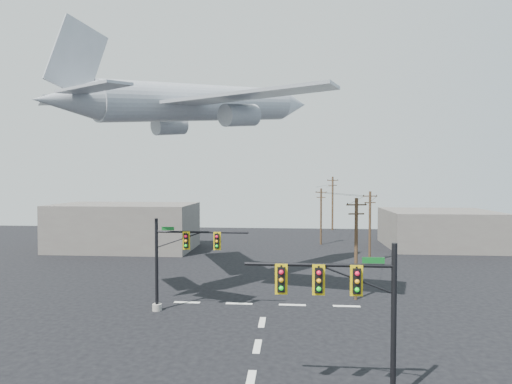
# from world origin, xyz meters

# --- Properties ---
(ground) EXTENTS (120.00, 120.00, 0.00)m
(ground) POSITION_xyz_m (0.00, 0.00, 0.00)
(ground) COLOR black
(ground) RESTS_ON ground
(lane_markings) EXTENTS (14.00, 21.20, 0.01)m
(lane_markings) POSITION_xyz_m (0.00, 5.33, 0.01)
(lane_markings) COLOR silver
(lane_markings) RESTS_ON ground
(signal_mast_near) EXTENTS (6.64, 0.75, 6.79)m
(signal_mast_near) POSITION_xyz_m (4.60, -1.58, 3.84)
(signal_mast_near) COLOR gray
(signal_mast_near) RESTS_ON ground
(signal_mast_far) EXTENTS (6.92, 0.73, 6.61)m
(signal_mast_far) POSITION_xyz_m (-6.22, 9.85, 3.58)
(signal_mast_far) COLOR gray
(signal_mast_far) RESTS_ON ground
(utility_pole_a) EXTENTS (1.58, 0.38, 7.93)m
(utility_pole_a) POSITION_xyz_m (6.94, 13.86, 4.15)
(utility_pole_a) COLOR #4D3621
(utility_pole_a) RESTS_ON ground
(utility_pole_b) EXTENTS (1.61, 0.31, 7.97)m
(utility_pole_b) POSITION_xyz_m (10.66, 28.57, 4.17)
(utility_pole_b) COLOR #4D3621
(utility_pole_b) RESTS_ON ground
(utility_pole_c) EXTENTS (1.57, 0.63, 7.95)m
(utility_pole_c) POSITION_xyz_m (6.14, 40.98, 4.16)
(utility_pole_c) COLOR #4D3621
(utility_pole_c) RESTS_ON ground
(utility_pole_d) EXTENTS (1.99, 0.35, 9.62)m
(utility_pole_d) POSITION_xyz_m (9.39, 58.03, 5.04)
(utility_pole_d) COLOR #4D3621
(utility_pole_d) RESTS_ON ground
(power_lines) EXTENTS (5.99, 44.18, 0.79)m
(power_lines) POSITION_xyz_m (8.29, 35.86, 7.66)
(power_lines) COLOR black
(airliner) EXTENTS (22.19, 23.61, 7.14)m
(airliner) POSITION_xyz_m (-5.41, 15.79, 15.68)
(airliner) COLOR #A2A6AE
(building_left) EXTENTS (18.00, 10.00, 6.00)m
(building_left) POSITION_xyz_m (-20.00, 35.00, 3.00)
(building_left) COLOR #656058
(building_left) RESTS_ON ground
(building_right) EXTENTS (14.00, 12.00, 5.00)m
(building_right) POSITION_xyz_m (22.00, 40.00, 2.50)
(building_right) COLOR #656058
(building_right) RESTS_ON ground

